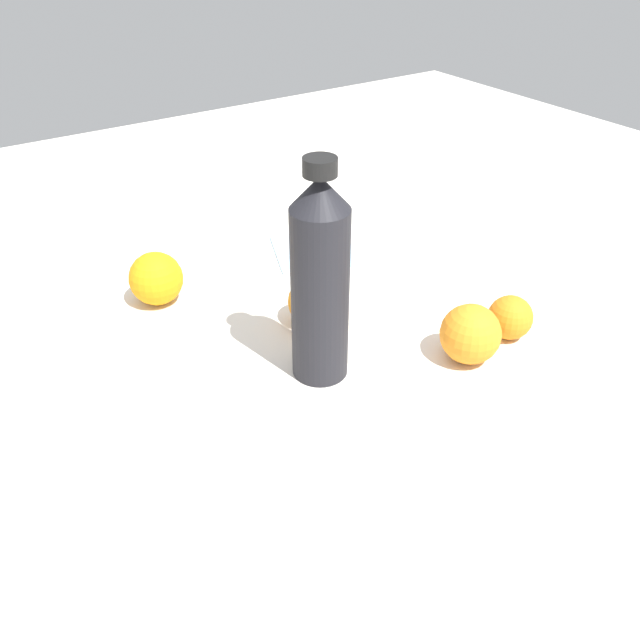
{
  "coord_description": "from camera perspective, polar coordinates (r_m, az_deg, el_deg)",
  "views": [
    {
      "loc": [
        -0.53,
        0.43,
        0.54
      ],
      "look_at": [
        0.05,
        0.04,
        0.08
      ],
      "focal_mm": 37.29,
      "sensor_mm": 36.0,
      "label": 1
    }
  ],
  "objects": [
    {
      "name": "orange_0",
      "position": [
        0.96,
        16.0,
        0.21
      ],
      "size": [
        0.06,
        0.06,
        0.06
      ],
      "primitive_type": "sphere",
      "color": "orange",
      "rests_on": "ground_plane"
    },
    {
      "name": "ground_plane",
      "position": [
        0.87,
        4.11,
        -5.0
      ],
      "size": [
        2.4,
        2.4,
        0.0
      ],
      "primitive_type": "plane",
      "color": "silver"
    },
    {
      "name": "orange_3",
      "position": [
        1.03,
        -13.89,
        3.47
      ],
      "size": [
        0.08,
        0.08,
        0.08
      ],
      "primitive_type": "sphere",
      "color": "orange",
      "rests_on": "ground_plane"
    },
    {
      "name": "folded_napkin",
      "position": [
        1.16,
        -0.45,
        5.99
      ],
      "size": [
        0.18,
        0.18,
        0.01
      ],
      "primitive_type": "cube",
      "rotation": [
        0.0,
        0.0,
        -0.37
      ],
      "color": "#99BFD8",
      "rests_on": "ground_plane"
    },
    {
      "name": "water_bottle",
      "position": [
        0.8,
        0.0,
        3.47
      ],
      "size": [
        0.07,
        0.07,
        0.29
      ],
      "rotation": [
        0.0,
        0.0,
        1.22
      ],
      "color": "black",
      "rests_on": "ground_plane"
    },
    {
      "name": "orange_2",
      "position": [
        0.9,
        12.78,
        -1.19
      ],
      "size": [
        0.08,
        0.08,
        0.08
      ],
      "primitive_type": "sphere",
      "color": "orange",
      "rests_on": "ground_plane"
    },
    {
      "name": "orange_1",
      "position": [
        0.95,
        -0.61,
        1.59
      ],
      "size": [
        0.07,
        0.07,
        0.07
      ],
      "primitive_type": "sphere",
      "color": "orange",
      "rests_on": "ground_plane"
    }
  ]
}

